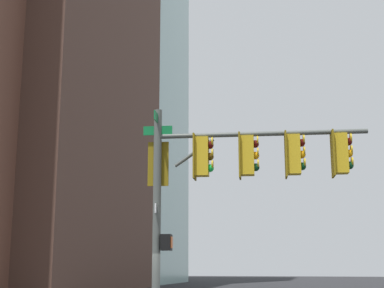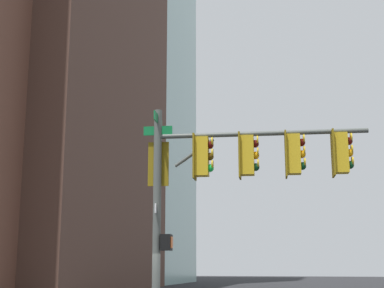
% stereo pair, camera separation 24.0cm
% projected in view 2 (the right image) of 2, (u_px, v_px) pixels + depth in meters
% --- Properties ---
extents(signal_pole_assembly, '(1.22, 5.68, 6.21)m').
position_uv_depth(signal_pole_assembly, '(225.00, 173.00, 14.47)').
color(signal_pole_assembly, '#4C514C').
rests_on(signal_pole_assembly, ground_plane).
extents(building_brick_nearside, '(24.19, 15.57, 36.83)m').
position_uv_depth(building_brick_nearside, '(51.00, 89.00, 53.55)').
color(building_brick_nearside, '#4C3328').
rests_on(building_brick_nearside, ground_plane).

